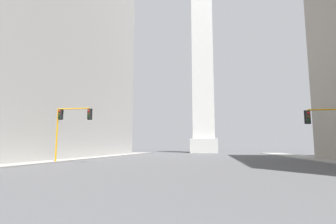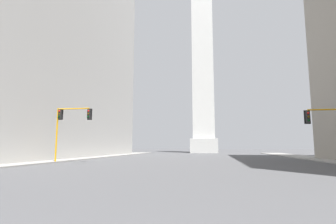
{
  "view_description": "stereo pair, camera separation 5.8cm",
  "coord_description": "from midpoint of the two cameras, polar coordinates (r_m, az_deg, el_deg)",
  "views": [
    {
      "loc": [
        2.37,
        -1.89,
        1.86
      ],
      "look_at": [
        -6.56,
        51.18,
        8.97
      ],
      "focal_mm": 28.0,
      "sensor_mm": 36.0,
      "label": 1
    },
    {
      "loc": [
        2.43,
        -1.88,
        1.86
      ],
      "look_at": [
        -6.56,
        51.18,
        8.97
      ],
      "focal_mm": 28.0,
      "sensor_mm": 36.0,
      "label": 2
    }
  ],
  "objects": [
    {
      "name": "sidewalk_left",
      "position": [
        36.01,
        -25.01,
        -9.67
      ],
      "size": [
        5.0,
        92.77,
        0.15
      ],
      "primitive_type": "cube",
      "color": "gray",
      "rests_on": "ground_plane"
    },
    {
      "name": "building_left",
      "position": [
        53.17,
        -31.65,
        16.71
      ],
      "size": [
        25.9,
        59.37,
        45.37
      ],
      "color": "#B2AFAA",
      "rests_on": "ground_plane"
    },
    {
      "name": "obelisk",
      "position": [
        83.98,
        7.6,
        11.89
      ],
      "size": [
        7.92,
        7.92,
        61.45
      ],
      "color": "silver",
      "rests_on": "ground_plane"
    },
    {
      "name": "traffic_light_mid_right",
      "position": [
        29.01,
        32.53,
        -1.91
      ],
      "size": [
        4.08,
        0.5,
        5.43
      ],
      "color": "orange",
      "rests_on": "ground_plane"
    },
    {
      "name": "traffic_light_mid_left",
      "position": [
        32.77,
        -20.85,
        -1.84
      ],
      "size": [
        4.44,
        0.5,
        6.37
      ],
      "color": "orange",
      "rests_on": "ground_plane"
    }
  ]
}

